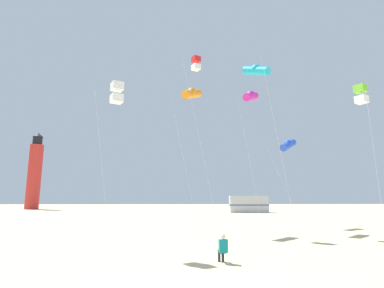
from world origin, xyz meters
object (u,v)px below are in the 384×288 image
Objects in this scene: kite_flyer_standing at (223,247)px; kite_tube_orange at (192,94)px; kite_tube_blue at (288,145)px; kite_box_white at (117,93)px; kite_box_scarlet at (196,64)px; lighthouse_distant at (35,173)px; kite_box_lime at (361,94)px; rv_van_silver at (248,204)px; kite_tube_cyan at (256,70)px; kite_tube_magenta at (251,96)px.

kite_tube_orange is (-0.90, 11.14, 10.59)m from kite_flyer_standing.
kite_box_white is at bearing -138.74° from kite_tube_blue.
kite_flyer_standing is 16.43m from kite_box_scarlet.
kite_box_white is 0.53× the size of lighthouse_distant.
kite_box_lime is 0.79× the size of kite_tube_orange.
kite_box_scarlet is 32.37m from rv_van_silver.
lighthouse_distant is at bearing 131.37° from kite_box_lime.
kite_box_scarlet is 1.04× the size of kite_tube_cyan.
kite_box_white reaches higher than kite_flyer_standing.
lighthouse_distant is 46.52m from rv_van_silver.
kite_box_white is (-5.27, 2.93, 7.63)m from kite_flyer_standing.
kite_tube_magenta is (9.68, 9.51, 3.24)m from kite_box_white.
kite_tube_magenta is at bearing 13.76° from kite_tube_orange.
kite_tube_blue is at bearing 50.88° from kite_tube_cyan.
kite_box_scarlet is at bearing 175.39° from kite_tube_cyan.
kite_box_scarlet reaches higher than kite_tube_blue.
kite_tube_cyan is (-4.18, -5.14, 5.22)m from kite_tube_blue.
kite_tube_cyan is 58.11m from lighthouse_distant.
kite_flyer_standing is at bearing -155.05° from kite_box_lime.
kite_box_white is at bearing -135.52° from kite_tube_magenta.
kite_box_white is 13.95m from kite_tube_magenta.
kite_box_white is 0.65× the size of kite_tube_cyan.
kite_box_lime is at bearing -164.59° from kite_flyer_standing.
lighthouse_distant is (-43.18, 49.03, -0.97)m from kite_box_lime.
kite_tube_magenta is at bearing -46.82° from lighthouse_distant.
rv_van_silver reaches higher than kite_flyer_standing.
kite_tube_cyan is at bearing -97.61° from rv_van_silver.
kite_flyer_standing is 17.10m from kite_tube_magenta.
kite_box_scarlet is at bearing -96.29° from kite_flyer_standing.
kite_tube_magenta is at bearing 120.57° from kite_box_lime.
lighthouse_distant reaches higher than kite_box_lime.
kite_flyer_standing is at bearing -57.51° from lighthouse_distant.
kite_tube_orange is at bearing 61.95° from kite_box_white.
kite_tube_magenta is at bearing -98.38° from rv_van_silver.
kite_box_scarlet is 54.79m from lighthouse_distant.
kite_flyer_standing is 0.07× the size of lighthouse_distant.
kite_tube_cyan reaches higher than kite_box_lime.
kite_tube_orange is (-0.32, 0.91, -2.25)m from kite_box_scarlet.
kite_flyer_standing is 63.63m from lighthouse_distant.
kite_tube_cyan is (4.86, -0.39, -0.68)m from kite_box_scarlet.
kite_box_white is 14.57m from kite_box_lime.
kite_box_lime is 0.70× the size of kite_tube_cyan.
kite_tube_cyan is at bearing -4.61° from kite_box_scarlet.
rv_van_silver is at bearing 87.08° from kite_tube_blue.
kite_tube_cyan is 5.57m from kite_tube_orange.
kite_box_white is 0.94× the size of kite_box_lime.
rv_van_silver is (5.25, 26.03, -10.10)m from kite_tube_magenta.
kite_tube_magenta is (-4.81, 8.15, 2.68)m from kite_box_lime.
kite_box_scarlet is (-0.58, 10.24, 12.84)m from kite_flyer_standing.
kite_tube_magenta is 1.86× the size of rv_van_silver.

